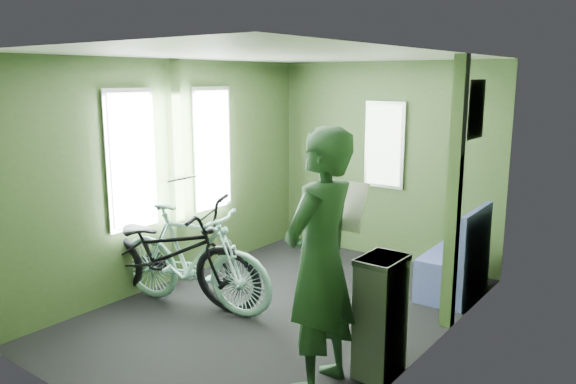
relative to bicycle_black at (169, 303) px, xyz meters
name	(u,v)px	position (x,y,z in m)	size (l,w,h in m)	color
room	(281,156)	(0.93, 0.56, 1.44)	(4.00, 4.02, 2.31)	black
bicycle_black	(169,303)	(0.00, 0.00, 0.00)	(0.68, 1.96, 1.03)	black
bicycle_mint	(194,308)	(0.29, 0.05, 0.00)	(0.47, 1.65, 0.99)	#A3EADD
passenger	(320,262)	(1.96, -0.37, 0.91)	(0.44, 0.71, 1.81)	#2A4E31
waste_box	(380,317)	(2.22, 0.03, 0.44)	(0.26, 0.36, 0.89)	gray
bench_seat	(455,269)	(2.11, 1.83, 0.27)	(0.50, 0.87, 0.90)	navy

